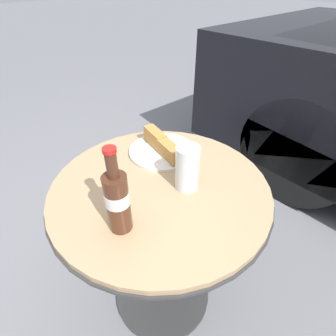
% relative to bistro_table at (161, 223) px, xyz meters
% --- Properties ---
extents(ground_plane, '(30.00, 30.00, 0.00)m').
position_rel_bistro_table_xyz_m(ground_plane, '(0.00, 0.00, -0.50)').
color(ground_plane, slate).
extents(bistro_table, '(0.72, 0.72, 0.69)m').
position_rel_bistro_table_xyz_m(bistro_table, '(0.00, 0.00, 0.00)').
color(bistro_table, '#333333').
rests_on(bistro_table, ground_plane).
extents(cola_bottle_left, '(0.06, 0.06, 0.25)m').
position_rel_bistro_table_xyz_m(cola_bottle_left, '(0.06, -0.19, 0.29)').
color(cola_bottle_left, '#4C2819').
rests_on(cola_bottle_left, bistro_table).
extents(drinking_glass, '(0.07, 0.07, 0.15)m').
position_rel_bistro_table_xyz_m(drinking_glass, '(0.06, 0.06, 0.25)').
color(drinking_glass, silver).
rests_on(drinking_glass, bistro_table).
extents(lunch_plate_near, '(0.25, 0.25, 0.07)m').
position_rel_bistro_table_xyz_m(lunch_plate_near, '(-0.13, 0.13, 0.21)').
color(lunch_plate_near, silver).
rests_on(lunch_plate_near, bistro_table).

